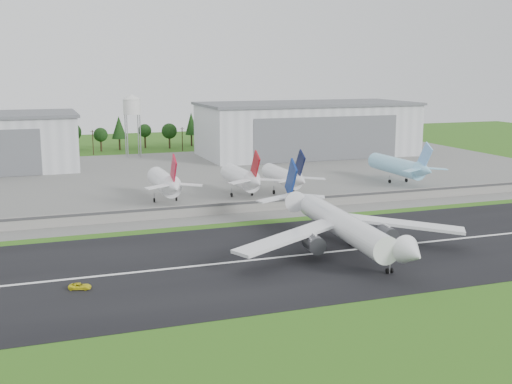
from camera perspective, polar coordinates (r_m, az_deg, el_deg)
name	(u,v)px	position (r m, az deg, el deg)	size (l,w,h in m)	color
ground	(299,271)	(133.54, 3.81, -7.01)	(600.00, 600.00, 0.00)	#235815
runway	(281,257)	(142.33, 2.21, -5.83)	(320.00, 60.00, 0.10)	black
runway_centerline	(281,257)	(142.32, 2.21, -5.81)	(220.00, 1.00, 0.02)	white
apron	(174,178)	(245.35, -7.32, 1.22)	(320.00, 150.00, 0.10)	slate
blast_fence	(223,208)	(183.10, -2.99, -1.47)	(240.00, 0.61, 3.50)	gray
hangar_east	(307,129)	(309.53, 4.55, 5.63)	(102.00, 47.00, 25.20)	silver
water_tower	(132,105)	(305.41, -10.99, 7.64)	(8.40, 8.40, 29.40)	#99999E
utility_poles	(139,153)	(323.18, -10.36, 3.45)	(230.00, 3.00, 12.00)	black
treeline	(134,149)	(337.89, -10.77, 3.76)	(320.00, 16.00, 22.00)	black
main_airliner	(344,231)	(146.79, 7.83, -3.44)	(57.10, 59.26, 18.17)	white
ground_vehicle	(80,286)	(126.64, -15.38, -8.08)	(1.94, 4.21, 1.17)	yellow
parked_jet_red_a	(166,183)	(200.02, -8.02, 0.83)	(7.36, 31.29, 16.87)	white
parked_jet_red_b	(243,178)	(206.40, -1.15, 1.24)	(7.36, 31.29, 16.86)	white
parked_jet_navy	(285,177)	(211.42, 2.63, 1.38)	(7.36, 31.29, 16.51)	white
parked_jet_skyblue	(401,166)	(237.19, 12.75, 2.23)	(7.36, 37.29, 16.85)	#8FD5F7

